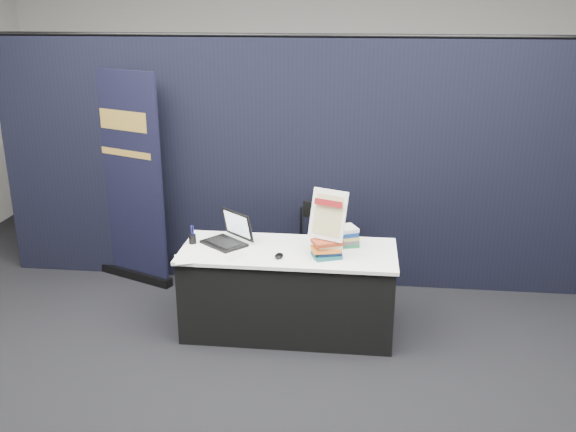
# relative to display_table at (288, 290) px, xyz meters

# --- Properties ---
(floor) EXTENTS (8.00, 8.00, 0.00)m
(floor) POSITION_rel_display_table_xyz_m (0.00, -0.55, -0.38)
(floor) COLOR black
(floor) RESTS_ON ground
(wall_back) EXTENTS (8.00, 0.02, 3.50)m
(wall_back) POSITION_rel_display_table_xyz_m (0.00, 3.45, 1.37)
(wall_back) COLOR #ADABA3
(wall_back) RESTS_ON floor
(drape_partition) EXTENTS (6.00, 0.08, 2.40)m
(drape_partition) POSITION_rel_display_table_xyz_m (0.00, 1.05, 0.82)
(drape_partition) COLOR black
(drape_partition) RESTS_ON floor
(display_table) EXTENTS (1.80, 0.75, 0.75)m
(display_table) POSITION_rel_display_table_xyz_m (0.00, 0.00, 0.00)
(display_table) COLOR black
(display_table) RESTS_ON floor
(laptop) EXTENTS (0.44, 0.48, 0.27)m
(laptop) POSITION_rel_display_table_xyz_m (-0.56, 0.10, 0.44)
(laptop) COLOR black
(laptop) RESTS_ON display_table
(mouse) EXTENTS (0.08, 0.12, 0.03)m
(mouse) POSITION_rel_display_table_xyz_m (-0.06, -0.18, 0.39)
(mouse) COLOR black
(mouse) RESTS_ON display_table
(brochure_left) EXTENTS (0.34, 0.29, 0.00)m
(brochure_left) POSITION_rel_display_table_xyz_m (-0.74, -0.28, 0.38)
(brochure_left) COLOR white
(brochure_left) RESTS_ON display_table
(brochure_mid) EXTENTS (0.32, 0.29, 0.00)m
(brochure_mid) POSITION_rel_display_table_xyz_m (-0.47, -0.15, 0.38)
(brochure_mid) COLOR silver
(brochure_mid) RESTS_ON display_table
(brochure_right) EXTENTS (0.33, 0.30, 0.00)m
(brochure_right) POSITION_rel_display_table_xyz_m (-0.62, -0.17, 0.38)
(brochure_right) COLOR white
(brochure_right) RESTS_ON display_table
(pen_cup) EXTENTS (0.08, 0.08, 0.08)m
(pen_cup) POSITION_rel_display_table_xyz_m (-0.83, 0.05, 0.41)
(pen_cup) COLOR black
(pen_cup) RESTS_ON display_table
(book_stack_tall) EXTENTS (0.26, 0.23, 0.15)m
(book_stack_tall) POSITION_rel_display_table_xyz_m (0.33, -0.12, 0.45)
(book_stack_tall) COLOR #175257
(book_stack_tall) RESTS_ON display_table
(book_stack_short) EXTENTS (0.27, 0.24, 0.16)m
(book_stack_short) POSITION_rel_display_table_xyz_m (0.45, 0.16, 0.45)
(book_stack_short) COLOR #1C6C3E
(book_stack_short) RESTS_ON display_table
(info_sign) EXTENTS (0.33, 0.23, 0.42)m
(info_sign) POSITION_rel_display_table_xyz_m (0.33, -0.09, 0.72)
(info_sign) COLOR black
(info_sign) RESTS_ON book_stack_tall
(pullup_banner) EXTENTS (0.86, 0.45, 2.11)m
(pullup_banner) POSITION_rel_display_table_xyz_m (-1.69, 0.90, 0.56)
(pullup_banner) COLOR black
(pullup_banner) RESTS_ON floor
(stacking_chair) EXTENTS (0.55, 0.57, 0.92)m
(stacking_chair) POSITION_rel_display_table_xyz_m (0.23, 0.61, 0.13)
(stacking_chair) COLOR black
(stacking_chair) RESTS_ON floor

